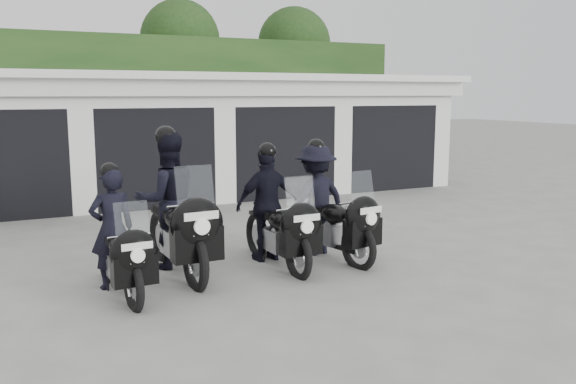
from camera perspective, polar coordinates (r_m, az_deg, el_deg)
name	(u,v)px	position (r m, az deg, el deg)	size (l,w,h in m)	color
ground	(253,274)	(8.62, -3.26, -7.70)	(80.00, 80.00, 0.00)	gray
garage_block	(132,137)	(16.04, -14.37, 5.05)	(16.40, 6.80, 2.96)	white
background_vegetation	(112,85)	(20.85, -16.18, 9.57)	(20.00, 3.90, 5.80)	#1A3714
police_bike_a	(118,242)	(7.93, -15.64, -4.51)	(0.67, 1.95, 1.69)	black
police_bike_b	(172,209)	(8.76, -10.77, -1.56)	(0.98, 2.43, 2.12)	black
police_bike_c	(273,212)	(9.01, -1.44, -1.84)	(1.01, 2.12, 1.84)	black
police_bike_d	(322,205)	(9.42, 3.23, -1.25)	(1.21, 2.13, 1.87)	black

